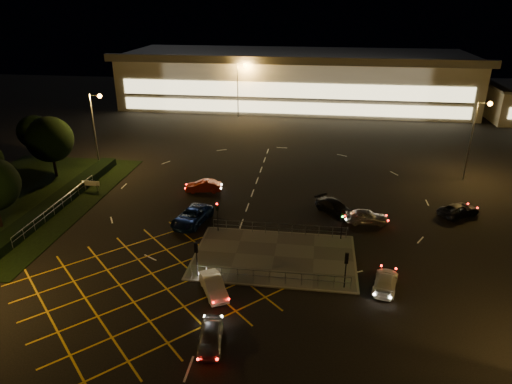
# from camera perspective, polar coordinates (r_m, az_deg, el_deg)

# --- Properties ---
(ground) EXTENTS (180.00, 180.00, 0.00)m
(ground) POSITION_cam_1_polar(r_m,az_deg,el_deg) (43.20, -0.09, -6.58)
(ground) COLOR black
(ground) RESTS_ON ground
(pedestrian_island) EXTENTS (14.00, 9.00, 0.12)m
(pedestrian_island) POSITION_cam_1_polar(r_m,az_deg,el_deg) (41.27, 2.30, -8.06)
(pedestrian_island) COLOR #4C4944
(pedestrian_island) RESTS_ON ground
(grass_verge) EXTENTS (18.00, 30.00, 0.08)m
(grass_verge) POSITION_cam_1_polar(r_m,az_deg,el_deg) (58.47, -27.49, -1.02)
(grass_verge) COLOR black
(grass_verge) RESTS_ON ground
(hedge) EXTENTS (2.00, 26.00, 1.00)m
(hedge) POSITION_cam_1_polar(r_m,az_deg,el_deg) (55.61, -23.35, -0.92)
(hedge) COLOR black
(hedge) RESTS_ON ground
(supermarket) EXTENTS (72.00, 26.50, 10.50)m
(supermarket) POSITION_cam_1_polar(r_m,az_deg,el_deg) (100.50, 4.92, 13.96)
(supermarket) COLOR beige
(supermarket) RESTS_ON ground
(streetlight_nw) EXTENTS (1.78, 0.56, 10.03)m
(streetlight_nw) POSITION_cam_1_polar(r_m,az_deg,el_deg) (63.91, -19.36, 8.47)
(streetlight_nw) COLOR slate
(streetlight_nw) RESTS_ON ground
(streetlight_ne) EXTENTS (1.78, 0.56, 10.03)m
(streetlight_ne) POSITION_cam_1_polar(r_m,az_deg,el_deg) (62.09, 25.85, 7.04)
(streetlight_ne) COLOR slate
(streetlight_ne) RESTS_ON ground
(streetlight_far_left) EXTENTS (1.78, 0.56, 10.03)m
(streetlight_far_left) POSITION_cam_1_polar(r_m,az_deg,el_deg) (87.64, -2.02, 13.48)
(streetlight_far_left) COLOR slate
(streetlight_far_left) RESTS_ON ground
(streetlight_far_right) EXTENTS (1.78, 0.56, 10.03)m
(streetlight_far_right) POSITION_cam_1_polar(r_m,az_deg,el_deg) (91.91, 24.23, 11.97)
(streetlight_far_right) COLOR slate
(streetlight_far_right) RESTS_ON ground
(signal_sw) EXTENTS (0.28, 0.30, 3.15)m
(signal_sw) POSITION_cam_1_polar(r_m,az_deg,el_deg) (37.67, -7.46, -7.49)
(signal_sw) COLOR black
(signal_sw) RESTS_ON pedestrian_island
(signal_se) EXTENTS (0.28, 0.30, 3.15)m
(signal_se) POSITION_cam_1_polar(r_m,az_deg,el_deg) (36.64, 11.21, -8.72)
(signal_se) COLOR black
(signal_se) RESTS_ON pedestrian_island
(signal_nw) EXTENTS (0.28, 0.30, 3.15)m
(signal_nw) POSITION_cam_1_polar(r_m,az_deg,el_deg) (44.49, -4.85, -2.29)
(signal_nw) COLOR black
(signal_nw) RESTS_ON pedestrian_island
(signal_ne) EXTENTS (0.28, 0.30, 3.15)m
(signal_ne) POSITION_cam_1_polar(r_m,az_deg,el_deg) (43.63, 10.76, -3.18)
(signal_ne) COLOR black
(signal_ne) RESTS_ON pedestrian_island
(tree_c) EXTENTS (5.76, 5.76, 7.84)m
(tree_c) POSITION_cam_1_polar(r_m,az_deg,el_deg) (63.13, -24.36, 6.01)
(tree_c) COLOR black
(tree_c) RESTS_ON ground
(tree_d) EXTENTS (4.68, 4.68, 6.37)m
(tree_d) POSITION_cam_1_polar(r_m,az_deg,el_deg) (71.41, -25.95, 6.78)
(tree_d) COLOR black
(tree_d) RESTS_ON ground
(car_near_silver) EXTENTS (2.11, 4.10, 1.34)m
(car_near_silver) POSITION_cam_1_polar(r_m,az_deg,el_deg) (31.99, -5.71, -17.54)
(car_near_silver) COLOR silver
(car_near_silver) RESTS_ON ground
(car_queue_white) EXTENTS (3.17, 4.24, 1.34)m
(car_queue_white) POSITION_cam_1_polar(r_m,az_deg,el_deg) (36.57, -5.34, -11.59)
(car_queue_white) COLOR silver
(car_queue_white) RESTS_ON ground
(car_left_blue) EXTENTS (3.82, 6.05, 1.56)m
(car_left_blue) POSITION_cam_1_polar(r_m,az_deg,el_deg) (47.17, -7.99, -3.03)
(car_left_blue) COLOR #0B1942
(car_left_blue) RESTS_ON ground
(car_far_dkgrey) EXTENTS (4.74, 4.94, 1.41)m
(car_far_dkgrey) POSITION_cam_1_polar(r_m,az_deg,el_deg) (49.57, 9.81, -1.89)
(car_far_dkgrey) COLOR black
(car_far_dkgrey) RESTS_ON ground
(car_right_silver) EXTENTS (4.42, 1.93, 1.48)m
(car_right_silver) POSITION_cam_1_polar(r_m,az_deg,el_deg) (48.08, 13.63, -3.01)
(car_right_silver) COLOR #ADAEB4
(car_right_silver) RESTS_ON ground
(car_circ_red) EXTENTS (4.42, 2.11, 1.40)m
(car_circ_red) POSITION_cam_1_polar(r_m,az_deg,el_deg) (54.61, -6.59, 0.73)
(car_circ_red) COLOR maroon
(car_circ_red) RESTS_ON ground
(car_east_grey) EXTENTS (5.08, 4.44, 1.30)m
(car_east_grey) POSITION_cam_1_polar(r_m,az_deg,el_deg) (52.94, 24.02, -2.06)
(car_east_grey) COLOR black
(car_east_grey) RESTS_ON ground
(car_approach_white) EXTENTS (2.68, 4.55, 1.24)m
(car_approach_white) POSITION_cam_1_polar(r_m,az_deg,el_deg) (38.40, 15.88, -10.71)
(car_approach_white) COLOR silver
(car_approach_white) RESTS_ON ground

